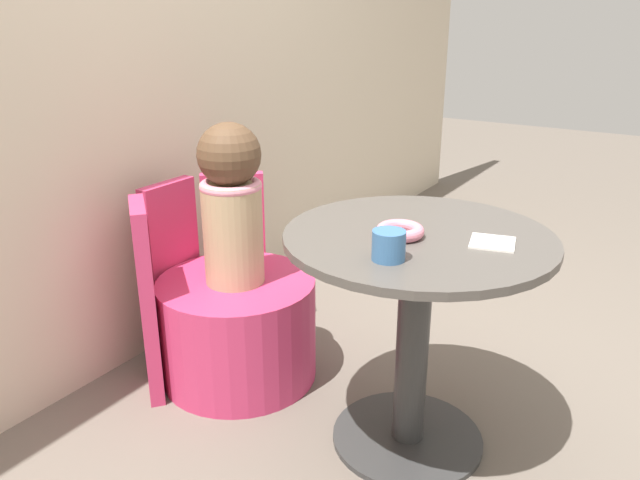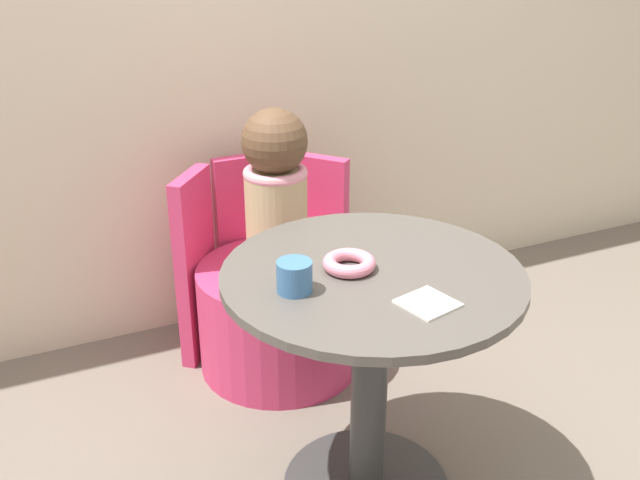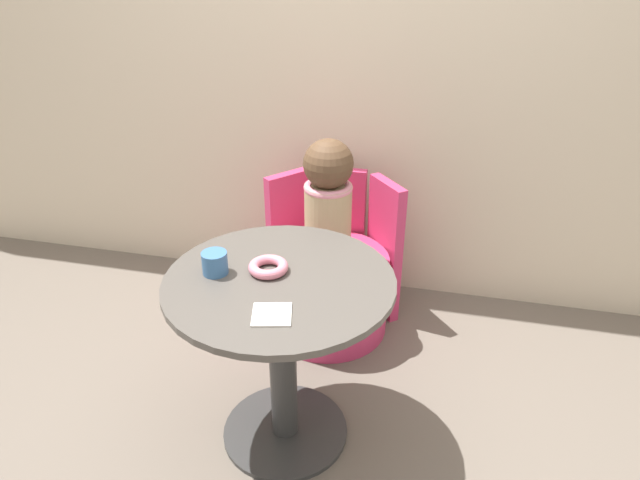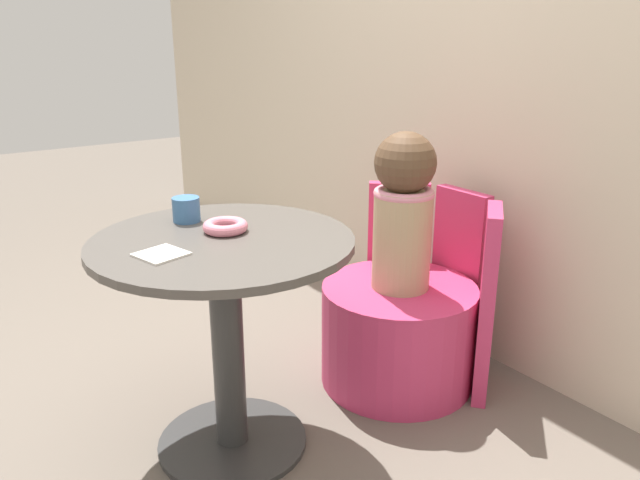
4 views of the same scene
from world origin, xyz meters
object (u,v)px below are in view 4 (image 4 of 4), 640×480
object	(u,v)px
round_table	(226,304)
cup	(186,209)
donut	(225,227)
child_figure	(403,209)
tub_chair	(398,334)

from	to	relation	value
round_table	cup	distance (m)	0.33
donut	round_table	bearing A→B (deg)	-34.61
round_table	child_figure	bearing A→B (deg)	89.04
child_figure	cup	xyz separation A→B (m)	(-0.23, -0.71, 0.06)
child_figure	donut	distance (m)	0.67
child_figure	donut	xyz separation A→B (m)	(-0.06, -0.67, 0.04)
tub_chair	donut	size ratio (longest dim) A/B	4.25
tub_chair	cup	world-z (taller)	cup
round_table	donut	distance (m)	0.24
tub_chair	child_figure	distance (m)	0.49
tub_chair	donut	bearing A→B (deg)	-95.22
donut	cup	xyz separation A→B (m)	(-0.17, -0.05, 0.02)
round_table	donut	size ratio (longest dim) A/B	5.74
cup	donut	bearing A→B (deg)	15.25
child_figure	cup	world-z (taller)	child_figure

